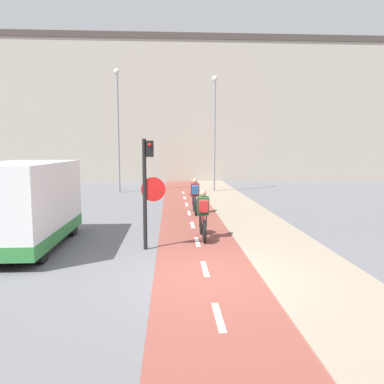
# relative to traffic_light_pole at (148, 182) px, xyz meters

# --- Properties ---
(ground_plane) EXTENTS (120.00, 120.00, 0.00)m
(ground_plane) POSITION_rel_traffic_light_pole_xyz_m (1.41, -2.35, -1.90)
(ground_plane) COLOR slate
(bike_lane) EXTENTS (2.33, 60.00, 0.02)m
(bike_lane) POSITION_rel_traffic_light_pole_xyz_m (1.41, -2.34, -1.89)
(bike_lane) COLOR brown
(bike_lane) RESTS_ON ground_plane
(sidewalk_strip) EXTENTS (2.40, 60.00, 0.05)m
(sidewalk_strip) POSITION_rel_traffic_light_pole_xyz_m (3.77, -2.35, -1.87)
(sidewalk_strip) COLOR gray
(sidewalk_strip) RESTS_ON ground_plane
(building_row_background) EXTENTS (60.00, 5.20, 12.10)m
(building_row_background) POSITION_rel_traffic_light_pole_xyz_m (1.41, 23.73, 4.16)
(building_row_background) COLOR #B2A899
(building_row_background) RESTS_ON ground_plane
(traffic_light_pole) EXTENTS (0.67, 0.25, 3.06)m
(traffic_light_pole) POSITION_rel_traffic_light_pole_xyz_m (0.00, 0.00, 0.00)
(traffic_light_pole) COLOR black
(traffic_light_pole) RESTS_ON ground_plane
(street_lamp_far) EXTENTS (0.36, 0.36, 7.71)m
(street_lamp_far) POSITION_rel_traffic_light_pole_xyz_m (-2.66, 13.79, 2.74)
(street_lamp_far) COLOR gray
(street_lamp_far) RESTS_ON ground_plane
(street_lamp_sidewalk) EXTENTS (0.36, 0.36, 7.33)m
(street_lamp_sidewalk) POSITION_rel_traffic_light_pole_xyz_m (3.43, 13.79, 2.54)
(street_lamp_sidewalk) COLOR gray
(street_lamp_sidewalk) RESTS_ON ground_plane
(cyclist_near) EXTENTS (0.46, 1.83, 1.54)m
(cyclist_near) POSITION_rel_traffic_light_pole_xyz_m (1.62, 1.12, -1.18)
(cyclist_near) COLOR black
(cyclist_near) RESTS_ON ground_plane
(cyclist_far) EXTENTS (0.46, 1.78, 1.53)m
(cyclist_far) POSITION_rel_traffic_light_pole_xyz_m (1.66, 5.63, -1.18)
(cyclist_far) COLOR black
(cyclist_far) RESTS_ON ground_plane
(van) EXTENTS (2.14, 4.52, 2.42)m
(van) POSITION_rel_traffic_light_pole_xyz_m (-3.51, 0.35, -0.71)
(van) COLOR white
(van) RESTS_ON ground_plane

